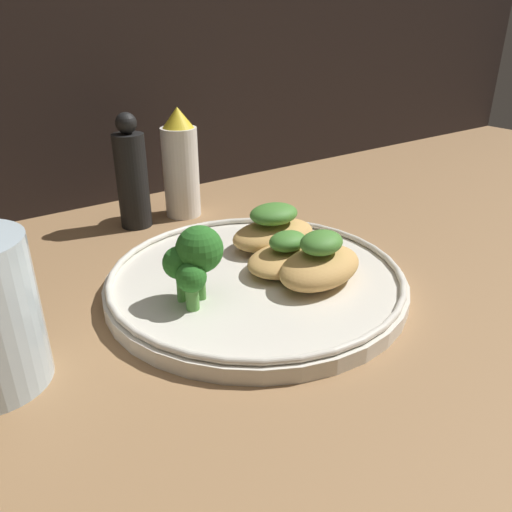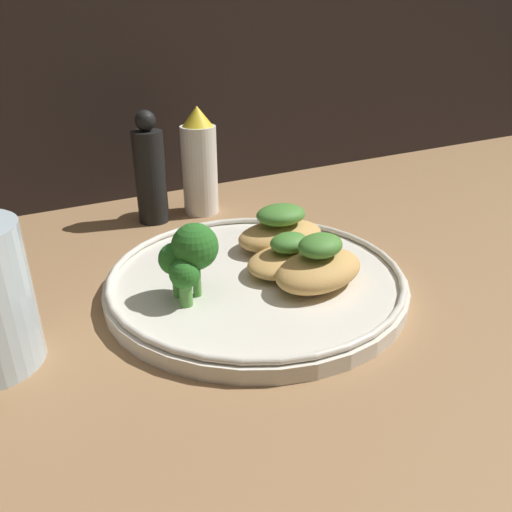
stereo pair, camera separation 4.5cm
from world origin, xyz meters
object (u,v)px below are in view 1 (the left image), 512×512
(sauce_bottle, at_px, (181,165))
(plate, at_px, (256,279))
(broccoli_bunch, at_px, (193,258))
(pepper_grinder, at_px, (132,177))

(sauce_bottle, bearing_deg, plate, -100.42)
(plate, bearing_deg, broccoli_bunch, -174.51)
(plate, distance_m, pepper_grinder, 0.22)
(sauce_bottle, distance_m, pepper_grinder, 0.06)
(broccoli_bunch, bearing_deg, sauce_bottle, 64.15)
(sauce_bottle, relative_size, pepper_grinder, 1.00)
(plate, bearing_deg, sauce_bottle, 79.58)
(pepper_grinder, bearing_deg, sauce_bottle, -0.00)
(broccoli_bunch, height_order, sauce_bottle, sauce_bottle)
(plate, relative_size, pepper_grinder, 2.05)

